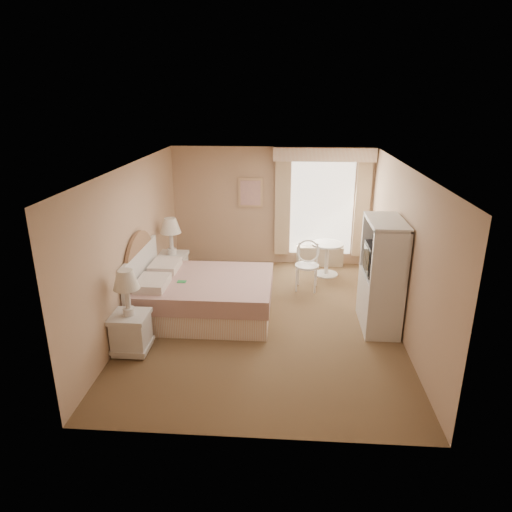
# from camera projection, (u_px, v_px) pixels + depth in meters

# --- Properties ---
(room) EXTENTS (4.21, 5.51, 2.51)m
(room) POSITION_uv_depth(u_px,v_px,m) (265.00, 248.00, 7.08)
(room) COLOR brown
(room) RESTS_ON ground
(window) EXTENTS (2.05, 0.22, 2.51)m
(window) POSITION_uv_depth(u_px,v_px,m) (322.00, 204.00, 9.48)
(window) COLOR white
(window) RESTS_ON room
(framed_art) EXTENTS (0.52, 0.04, 0.62)m
(framed_art) POSITION_uv_depth(u_px,v_px,m) (250.00, 193.00, 9.56)
(framed_art) COLOR tan
(framed_art) RESTS_ON room
(bed) EXTENTS (2.20, 1.73, 1.53)m
(bed) POSITION_uv_depth(u_px,v_px,m) (198.00, 295.00, 7.55)
(bed) COLOR #E1B192
(bed) RESTS_ON room
(nightstand_near) EXTENTS (0.51, 0.51, 1.24)m
(nightstand_near) POSITION_uv_depth(u_px,v_px,m) (130.00, 323.00, 6.41)
(nightstand_near) COLOR silver
(nightstand_near) RESTS_ON room
(nightstand_far) EXTENTS (0.54, 0.54, 1.31)m
(nightstand_far) POSITION_uv_depth(u_px,v_px,m) (173.00, 261.00, 8.72)
(nightstand_far) COLOR silver
(nightstand_far) RESTS_ON room
(round_table) EXTENTS (0.64, 0.64, 0.68)m
(round_table) POSITION_uv_depth(u_px,v_px,m) (327.00, 254.00, 9.22)
(round_table) COLOR silver
(round_table) RESTS_ON room
(cafe_chair) EXTENTS (0.50, 0.50, 0.93)m
(cafe_chair) POSITION_uv_depth(u_px,v_px,m) (307.00, 261.00, 8.57)
(cafe_chair) COLOR silver
(cafe_chair) RESTS_ON room
(armoire) EXTENTS (0.53, 1.05, 1.75)m
(armoire) POSITION_uv_depth(u_px,v_px,m) (381.00, 284.00, 7.07)
(armoire) COLOR silver
(armoire) RESTS_ON room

